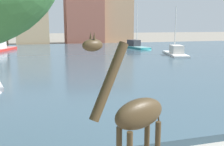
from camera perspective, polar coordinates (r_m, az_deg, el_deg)
The scene contains 8 objects.
harbor_water at distance 33.29m, azimuth -8.36°, elevation 3.05°, with size 84.27×50.13×0.41m, color #3D5666.
giraffe_statue at distance 6.48m, azimuth 5.24°, elevation -9.77°, with size 2.37×1.34×4.32m.
sailboat_teal at distance 46.10m, azimuth 5.41°, elevation 5.64°, with size 3.11×8.68×8.06m.
sailboat_red at distance 45.21m, azimuth -23.13°, elevation 4.81°, with size 5.01×9.06×8.89m.
sailboat_white at distance 37.24m, azimuth 13.55°, elevation 4.20°, with size 4.12×8.59×6.99m.
townhouse_wide_warehouse at distance 61.97m, azimuth -17.07°, elevation 10.51°, with size 7.05×7.49×9.91m.
townhouse_narrow_midrow at distance 62.65m, azimuth -6.23°, elevation 11.99°, with size 8.83×6.48×12.31m.
townhouse_end_terrace at distance 65.81m, azimuth 0.77°, elevation 12.15°, with size 7.92×5.45×12.72m.
Camera 1 is at (-4.32, 1.87, 4.44)m, focal length 41.64 mm.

